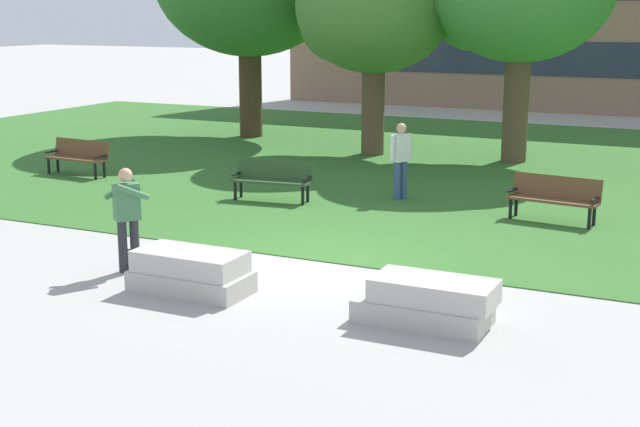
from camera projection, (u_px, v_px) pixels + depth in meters
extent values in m
plane|color=#A3A09B|center=(318.00, 262.00, 15.10)|extent=(140.00, 140.00, 0.00)
cube|color=#336628|center=(480.00, 168.00, 23.88)|extent=(40.00, 20.00, 0.02)
cube|color=#B2ADA3|center=(191.00, 282.00, 13.45)|extent=(1.80, 0.90, 0.32)
cube|color=#BBB6AB|center=(190.00, 261.00, 13.38)|extent=(1.66, 0.83, 0.32)
cube|color=#B2ADA3|center=(423.00, 312.00, 12.13)|extent=(1.80, 0.90, 0.32)
cube|color=#BBB6AB|center=(434.00, 291.00, 11.99)|extent=(1.66, 0.83, 0.32)
cylinder|color=#28282D|center=(123.00, 246.00, 14.42)|extent=(0.15, 0.15, 0.86)
cylinder|color=#28282D|center=(135.00, 245.00, 14.51)|extent=(0.15, 0.15, 0.86)
cube|color=#3D7047|center=(127.00, 202.00, 14.30)|extent=(0.43, 0.46, 0.60)
cylinder|color=#3D7047|center=(120.00, 189.00, 14.36)|extent=(0.41, 0.49, 0.32)
cylinder|color=#3D7047|center=(132.00, 192.00, 14.15)|extent=(0.41, 0.49, 0.32)
sphere|color=tan|center=(125.00, 175.00, 14.20)|extent=(0.22, 0.22, 0.22)
cube|color=black|center=(131.00, 259.00, 14.93)|extent=(0.66, 0.74, 0.02)
cube|color=black|center=(130.00, 251.00, 15.35)|extent=(0.23, 0.22, 0.06)
cube|color=black|center=(132.00, 265.00, 14.50)|extent=(0.23, 0.22, 0.06)
cylinder|color=silver|center=(124.00, 260.00, 15.12)|extent=(0.06, 0.06, 0.06)
cylinder|color=silver|center=(137.00, 259.00, 15.17)|extent=(0.06, 0.06, 0.06)
cylinder|color=silver|center=(125.00, 267.00, 14.71)|extent=(0.06, 0.06, 0.06)
cylinder|color=silver|center=(138.00, 266.00, 14.76)|extent=(0.06, 0.06, 0.06)
cube|color=brown|center=(552.00, 201.00, 17.72)|extent=(1.84, 0.65, 0.05)
cube|color=brown|center=(557.00, 187.00, 17.87)|extent=(1.80, 0.34, 0.46)
cube|color=black|center=(512.00, 190.00, 18.13)|extent=(0.11, 0.40, 0.04)
cube|color=black|center=(595.00, 199.00, 17.25)|extent=(0.11, 0.40, 0.04)
cylinder|color=black|center=(510.00, 209.00, 18.06)|extent=(0.07, 0.07, 0.41)
cylinder|color=black|center=(589.00, 218.00, 17.22)|extent=(0.07, 0.07, 0.41)
cylinder|color=black|center=(516.00, 206.00, 18.32)|extent=(0.07, 0.07, 0.41)
cylinder|color=black|center=(594.00, 215.00, 17.48)|extent=(0.07, 0.07, 0.41)
cube|color=brown|center=(76.00, 159.00, 22.64)|extent=(1.82, 0.55, 0.05)
cube|color=brown|center=(82.00, 148.00, 22.81)|extent=(1.80, 0.23, 0.46)
cube|color=black|center=(51.00, 152.00, 23.02)|extent=(0.08, 0.40, 0.04)
cube|color=black|center=(100.00, 157.00, 22.22)|extent=(0.08, 0.40, 0.04)
cylinder|color=black|center=(49.00, 166.00, 22.94)|extent=(0.07, 0.07, 0.41)
cylinder|color=black|center=(95.00, 171.00, 22.18)|extent=(0.07, 0.07, 0.41)
cylinder|color=black|center=(58.00, 164.00, 23.21)|extent=(0.07, 0.07, 0.41)
cylinder|color=black|center=(104.00, 169.00, 22.45)|extent=(0.07, 0.07, 0.41)
cube|color=#284723|center=(271.00, 182.00, 19.65)|extent=(1.84, 0.65, 0.05)
cube|color=#284723|center=(275.00, 169.00, 19.83)|extent=(1.80, 0.34, 0.46)
cube|color=black|center=(236.00, 174.00, 19.89)|extent=(0.11, 0.40, 0.04)
cube|color=black|center=(307.00, 179.00, 19.36)|extent=(0.11, 0.40, 0.04)
cylinder|color=black|center=(235.00, 191.00, 19.81)|extent=(0.07, 0.07, 0.41)
cylinder|color=black|center=(303.00, 196.00, 19.31)|extent=(0.07, 0.07, 0.41)
cylinder|color=black|center=(241.00, 188.00, 20.10)|extent=(0.07, 0.07, 0.41)
cylinder|color=black|center=(308.00, 193.00, 19.60)|extent=(0.07, 0.07, 0.41)
cylinder|color=#42301E|center=(250.00, 83.00, 29.39)|extent=(0.75, 0.75, 3.56)
cylinder|color=brown|center=(516.00, 99.00, 24.52)|extent=(0.69, 0.69, 3.49)
sphere|color=#387F33|center=(476.00, 1.00, 24.96)|extent=(2.80, 2.80, 2.80)
cylinder|color=brown|center=(373.00, 103.00, 25.79)|extent=(0.67, 0.67, 3.02)
ellipsoid|color=#42752D|center=(374.00, 5.00, 25.18)|extent=(4.50, 4.50, 3.83)
sphere|color=#42752D|center=(341.00, 21.00, 26.19)|extent=(2.48, 2.48, 2.48)
cylinder|color=#384C7A|center=(404.00, 180.00, 19.92)|extent=(0.15, 0.15, 0.86)
cylinder|color=#384C7A|center=(397.00, 181.00, 19.80)|extent=(0.15, 0.15, 0.86)
cube|color=white|center=(401.00, 148.00, 19.70)|extent=(0.39, 0.46, 0.60)
cylinder|color=white|center=(410.00, 146.00, 19.87)|extent=(0.15, 0.16, 0.56)
cylinder|color=white|center=(392.00, 148.00, 19.51)|extent=(0.15, 0.16, 0.56)
sphere|color=tan|center=(401.00, 128.00, 19.60)|extent=(0.22, 0.22, 0.22)
cube|color=#232D3D|center=(603.00, 60.00, 35.27)|extent=(21.00, 0.03, 1.40)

